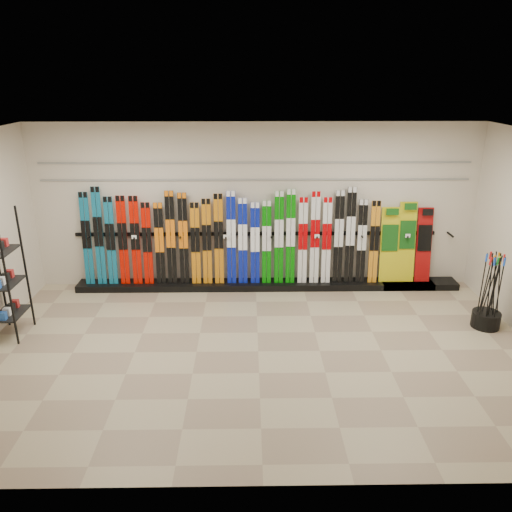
{
  "coord_description": "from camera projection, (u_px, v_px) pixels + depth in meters",
  "views": [
    {
      "loc": [
        -0.13,
        -6.27,
        3.76
      ],
      "look_at": [
        -0.02,
        1.0,
        1.1
      ],
      "focal_mm": 35.0,
      "sensor_mm": 36.0,
      "label": 1
    }
  ],
  "objects": [
    {
      "name": "slatwall_rail_0",
      "position": [
        256.0,
        180.0,
        8.83
      ],
      "size": [
        7.6,
        0.02,
        0.03
      ],
      "primitive_type": "cube",
      "color": "gray",
      "rests_on": "back_wall"
    },
    {
      "name": "accessory_rack",
      "position": [
        3.0,
        275.0,
        7.33
      ],
      "size": [
        0.4,
        0.6,
        1.95
      ],
      "primitive_type": "cube",
      "color": "black",
      "rests_on": "floor"
    },
    {
      "name": "ski_poles",
      "position": [
        491.0,
        292.0,
        7.67
      ],
      "size": [
        0.37,
        0.43,
        1.18
      ],
      "color": "black",
      "rests_on": "pole_bin"
    },
    {
      "name": "slatwall_rail_1",
      "position": [
        256.0,
        163.0,
        8.72
      ],
      "size": [
        7.6,
        0.02,
        0.03
      ],
      "primitive_type": "cube",
      "color": "gray",
      "rests_on": "back_wall"
    },
    {
      "name": "ski_rack_base",
      "position": [
        268.0,
        285.0,
        9.31
      ],
      "size": [
        8.0,
        0.4,
        0.12
      ],
      "primitive_type": "cube",
      "color": "black",
      "rests_on": "floor"
    },
    {
      "name": "ceiling",
      "position": [
        259.0,
        139.0,
        6.16
      ],
      "size": [
        8.0,
        8.0,
        0.0
      ],
      "primitive_type": "plane",
      "rotation": [
        3.14,
        0.0,
        0.0
      ],
      "color": "silver",
      "rests_on": "back_wall"
    },
    {
      "name": "skis",
      "position": [
        231.0,
        240.0,
        9.02
      ],
      "size": [
        5.38,
        0.18,
        1.79
      ],
      "color": "#0F5D7E",
      "rests_on": "ski_rack_base"
    },
    {
      "name": "floor",
      "position": [
        258.0,
        351.0,
        7.18
      ],
      "size": [
        8.0,
        8.0,
        0.0
      ],
      "primitive_type": "plane",
      "color": "gray",
      "rests_on": "ground"
    },
    {
      "name": "back_wall",
      "position": [
        256.0,
        207.0,
        9.02
      ],
      "size": [
        8.0,
        0.0,
        8.0
      ],
      "primitive_type": "plane",
      "rotation": [
        1.57,
        0.0,
        0.0
      ],
      "color": "beige",
      "rests_on": "floor"
    },
    {
      "name": "pole_bin",
      "position": [
        486.0,
        319.0,
        7.85
      ],
      "size": [
        0.43,
        0.43,
        0.25
      ],
      "primitive_type": "cylinder",
      "color": "black",
      "rests_on": "floor"
    },
    {
      "name": "snowboards",
      "position": [
        406.0,
        244.0,
        9.15
      ],
      "size": [
        0.94,
        0.23,
        1.48
      ],
      "color": "gold",
      "rests_on": "ski_rack_base"
    }
  ]
}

